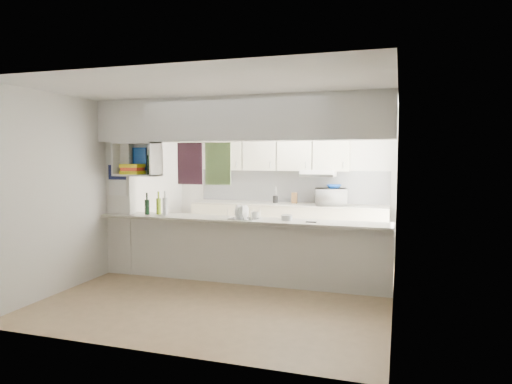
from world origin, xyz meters
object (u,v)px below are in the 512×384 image
at_px(dish_rack, 244,213).
at_px(wine_bottles, 157,206).
at_px(bowl, 334,187).
at_px(microwave, 331,197).

distance_m(dish_rack, wine_bottles, 1.39).
bearing_deg(wine_bottles, dish_rack, -2.67).
xyz_separation_m(bowl, dish_rack, (-0.94, -2.14, -0.25)).
bearing_deg(microwave, dish_rack, 53.57).
bearing_deg(wine_bottles, microwave, 41.99).
relative_size(microwave, bowl, 2.00).
distance_m(microwave, bowl, 0.19).
distance_m(microwave, wine_bottles, 3.08).
height_order(dish_rack, wine_bottles, wine_bottles).
distance_m(bowl, wine_bottles, 3.13).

